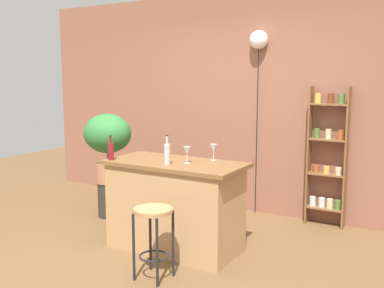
{
  "coord_description": "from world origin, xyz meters",
  "views": [
    {
      "loc": [
        2.34,
        -3.36,
        1.73
      ],
      "look_at": [
        0.05,
        0.55,
        1.05
      ],
      "focal_mm": 41.72,
      "sensor_mm": 36.0,
      "label": 1
    }
  ],
  "objects_px": {
    "bottle_spirits_clear": "(167,153)",
    "spice_shelf": "(327,157)",
    "wine_glass_center": "(214,149)",
    "bottle_wine_red": "(111,151)",
    "wine_glass_left": "(187,151)",
    "plant_stool": "(109,199)",
    "potted_plant": "(108,138)",
    "pendant_globe_light": "(259,42)",
    "bar_stool": "(153,226)"
  },
  "relations": [
    {
      "from": "wine_glass_center",
      "to": "plant_stool",
      "type": "bearing_deg",
      "value": 172.28
    },
    {
      "from": "bottle_spirits_clear",
      "to": "bottle_wine_red",
      "type": "bearing_deg",
      "value": -171.39
    },
    {
      "from": "spice_shelf",
      "to": "pendant_globe_light",
      "type": "bearing_deg",
      "value": 177.76
    },
    {
      "from": "bottle_spirits_clear",
      "to": "spice_shelf",
      "type": "bearing_deg",
      "value": 55.95
    },
    {
      "from": "bottle_wine_red",
      "to": "wine_glass_left",
      "type": "distance_m",
      "value": 0.79
    },
    {
      "from": "bar_stool",
      "to": "plant_stool",
      "type": "relative_size",
      "value": 1.44
    },
    {
      "from": "pendant_globe_light",
      "to": "plant_stool",
      "type": "bearing_deg",
      "value": -145.08
    },
    {
      "from": "plant_stool",
      "to": "potted_plant",
      "type": "bearing_deg",
      "value": 0.0
    },
    {
      "from": "bottle_wine_red",
      "to": "wine_glass_center",
      "type": "relative_size",
      "value": 1.54
    },
    {
      "from": "potted_plant",
      "to": "pendant_globe_light",
      "type": "distance_m",
      "value": 2.19
    },
    {
      "from": "wine_glass_center",
      "to": "bar_stool",
      "type": "bearing_deg",
      "value": -95.32
    },
    {
      "from": "bottle_wine_red",
      "to": "bottle_spirits_clear",
      "type": "height_order",
      "value": "bottle_spirits_clear"
    },
    {
      "from": "bottle_wine_red",
      "to": "wine_glass_left",
      "type": "bearing_deg",
      "value": 17.47
    },
    {
      "from": "bottle_wine_red",
      "to": "bottle_spirits_clear",
      "type": "relative_size",
      "value": 0.88
    },
    {
      "from": "wine_glass_left",
      "to": "bar_stool",
      "type": "bearing_deg",
      "value": -84.65
    },
    {
      "from": "plant_stool",
      "to": "pendant_globe_light",
      "type": "bearing_deg",
      "value": 34.92
    },
    {
      "from": "plant_stool",
      "to": "potted_plant",
      "type": "height_order",
      "value": "potted_plant"
    },
    {
      "from": "bottle_wine_red",
      "to": "wine_glass_center",
      "type": "height_order",
      "value": "bottle_wine_red"
    },
    {
      "from": "bottle_wine_red",
      "to": "bottle_spirits_clear",
      "type": "bearing_deg",
      "value": 8.61
    },
    {
      "from": "bar_stool",
      "to": "bottle_spirits_clear",
      "type": "height_order",
      "value": "bottle_spirits_clear"
    },
    {
      "from": "pendant_globe_light",
      "to": "spice_shelf",
      "type": "bearing_deg",
      "value": -2.24
    },
    {
      "from": "bottle_wine_red",
      "to": "pendant_globe_light",
      "type": "distance_m",
      "value": 2.29
    },
    {
      "from": "pendant_globe_light",
      "to": "wine_glass_center",
      "type": "bearing_deg",
      "value": -87.48
    },
    {
      "from": "spice_shelf",
      "to": "wine_glass_center",
      "type": "distance_m",
      "value": 1.51
    },
    {
      "from": "wine_glass_left",
      "to": "pendant_globe_light",
      "type": "xyz_separation_m",
      "value": [
        0.09,
        1.55,
        1.13
      ]
    },
    {
      "from": "bar_stool",
      "to": "wine_glass_center",
      "type": "bearing_deg",
      "value": 84.68
    },
    {
      "from": "wine_glass_left",
      "to": "wine_glass_center",
      "type": "distance_m",
      "value": 0.31
    },
    {
      "from": "potted_plant",
      "to": "pendant_globe_light",
      "type": "relative_size",
      "value": 0.37
    },
    {
      "from": "bar_stool",
      "to": "spice_shelf",
      "type": "bearing_deg",
      "value": 67.01
    },
    {
      "from": "bar_stool",
      "to": "bottle_spirits_clear",
      "type": "bearing_deg",
      "value": 110.79
    },
    {
      "from": "bottle_wine_red",
      "to": "pendant_globe_light",
      "type": "xyz_separation_m",
      "value": [
        0.85,
        1.78,
        1.16
      ]
    },
    {
      "from": "wine_glass_left",
      "to": "pendant_globe_light",
      "type": "relative_size",
      "value": 0.07
    },
    {
      "from": "bar_stool",
      "to": "wine_glass_left",
      "type": "height_order",
      "value": "wine_glass_left"
    },
    {
      "from": "bar_stool",
      "to": "wine_glass_left",
      "type": "relative_size",
      "value": 3.82
    },
    {
      "from": "wine_glass_center",
      "to": "bottle_wine_red",
      "type": "bearing_deg",
      "value": -150.56
    },
    {
      "from": "spice_shelf",
      "to": "bottle_wine_red",
      "type": "xyz_separation_m",
      "value": [
        -1.74,
        -1.75,
        0.18
      ]
    },
    {
      "from": "plant_stool",
      "to": "pendant_globe_light",
      "type": "relative_size",
      "value": 0.19
    },
    {
      "from": "bar_stool",
      "to": "bottle_spirits_clear",
      "type": "xyz_separation_m",
      "value": [
        -0.2,
        0.52,
        0.54
      ]
    },
    {
      "from": "bottle_spirits_clear",
      "to": "wine_glass_left",
      "type": "relative_size",
      "value": 1.75
    },
    {
      "from": "bar_stool",
      "to": "spice_shelf",
      "type": "relative_size",
      "value": 0.38
    },
    {
      "from": "spice_shelf",
      "to": "bottle_spirits_clear",
      "type": "distance_m",
      "value": 2.01
    },
    {
      "from": "spice_shelf",
      "to": "bottle_spirits_clear",
      "type": "relative_size",
      "value": 5.68
    },
    {
      "from": "bottle_spirits_clear",
      "to": "bar_stool",
      "type": "bearing_deg",
      "value": -69.21
    },
    {
      "from": "spice_shelf",
      "to": "bottle_wine_red",
      "type": "height_order",
      "value": "spice_shelf"
    },
    {
      "from": "plant_stool",
      "to": "potted_plant",
      "type": "relative_size",
      "value": 0.51
    },
    {
      "from": "spice_shelf",
      "to": "wine_glass_left",
      "type": "xyz_separation_m",
      "value": [
        -0.98,
        -1.51,
        0.2
      ]
    },
    {
      "from": "spice_shelf",
      "to": "wine_glass_left",
      "type": "height_order",
      "value": "spice_shelf"
    },
    {
      "from": "bottle_wine_red",
      "to": "bar_stool",
      "type": "bearing_deg",
      "value": -27.41
    },
    {
      "from": "potted_plant",
      "to": "bottle_wine_red",
      "type": "distance_m",
      "value": 0.99
    },
    {
      "from": "potted_plant",
      "to": "wine_glass_center",
      "type": "relative_size",
      "value": 5.2
    }
  ]
}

